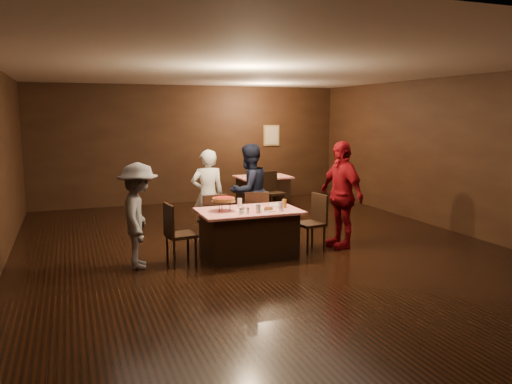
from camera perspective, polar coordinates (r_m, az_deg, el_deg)
room at (r=8.23m, az=0.76°, el=7.90°), size 10.00×10.04×3.02m
main_table at (r=8.04m, az=-0.84°, el=-4.74°), size 1.60×1.00×0.77m
back_table at (r=12.28m, az=0.79°, el=0.04°), size 1.30×0.90×0.77m
chair_far_left at (r=8.60m, az=-5.05°, el=-3.25°), size 0.43×0.43×0.95m
chair_far_right at (r=8.84m, az=-0.04°, el=-2.88°), size 0.51×0.51×0.95m
chair_end_left at (r=7.73m, az=-8.57°, el=-4.72°), size 0.47×0.47×0.95m
chair_end_right at (r=8.45m, az=6.21°, el=-3.50°), size 0.48×0.48×0.95m
chair_back_near at (r=11.63m, az=2.05°, el=-0.02°), size 0.49×0.49×0.95m
chair_back_far at (r=12.82m, az=-0.18°, el=0.82°), size 0.50×0.50×0.95m
diner_white_jacket at (r=9.08m, az=-5.54°, el=-0.35°), size 0.63×0.43×1.65m
diner_navy_hoodie at (r=9.22m, az=-0.80°, el=0.11°), size 1.03×0.93×1.74m
diner_grey_knit at (r=7.61m, az=-13.25°, el=-2.65°), size 0.75×1.10×1.58m
diner_red_shirt at (r=8.66m, az=9.68°, el=-0.28°), size 0.57×1.12×1.84m
pizza_stand at (r=7.85m, az=-3.72°, el=-0.87°), size 0.38×0.38×0.22m
plate_with_slice at (r=7.88m, az=1.31°, el=-1.98°), size 0.25×0.25×0.06m
plate_empty at (r=8.29m, az=2.38°, el=-1.55°), size 0.25×0.25×0.01m
glass_front_left at (r=7.69m, az=0.26°, el=-1.91°), size 0.08×0.08×0.14m
glass_front_right at (r=7.88m, az=2.85°, el=-1.65°), size 0.08×0.08×0.14m
glass_amber at (r=8.12m, az=3.26°, el=-1.34°), size 0.08×0.08×0.14m
glass_back at (r=8.21m, az=-1.88°, el=-1.21°), size 0.08×0.08×0.14m
condiments at (r=7.63m, az=-1.40°, el=-2.15°), size 0.17×0.10×0.09m
napkin_center at (r=8.06m, az=1.16°, el=-1.88°), size 0.19×0.19×0.01m
napkin_left at (r=7.86m, az=-1.75°, el=-2.16°), size 0.21×0.21×0.01m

